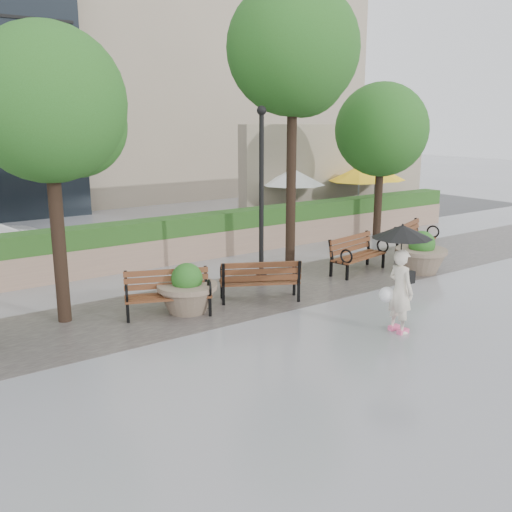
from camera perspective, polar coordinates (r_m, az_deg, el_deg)
ground at (r=11.84m, az=7.72°, el=-7.27°), size 100.00×100.00×0.00m
cobble_strip at (r=14.05m, az=-0.62°, el=-3.76°), size 28.00×3.20×0.01m
hedge_wall at (r=17.23m, az=-8.21°, el=1.60°), size 24.00×0.80×1.35m
cafe_wall at (r=24.97m, az=8.30°, el=8.36°), size 10.00×0.60×4.00m
cafe_hedge at (r=23.26m, az=11.00°, el=4.04°), size 8.00×0.50×0.90m
asphalt_street at (r=20.94m, az=-13.17°, el=1.64°), size 40.00×7.00×0.00m
bldg_stone at (r=36.17m, az=-6.06°, el=22.70°), size 18.00×10.00×20.00m
bench_1 at (r=12.57m, az=-8.76°, el=-4.66°), size 1.96×1.34×0.99m
bench_2 at (r=13.45m, az=0.38°, el=-3.26°), size 1.98×1.50×1.00m
bench_3 at (r=16.16m, az=10.13°, el=-0.58°), size 1.99×1.10×1.01m
bench_4 at (r=18.27m, az=15.64°, el=0.81°), size 2.14×1.47×1.07m
planter_left at (r=12.71m, az=-6.88°, el=-3.70°), size 1.33×1.33×1.12m
planter_right at (r=16.50m, az=16.17°, el=-0.05°), size 1.41×1.41×1.18m
lamppost at (r=14.53m, az=0.54°, el=4.89°), size 0.28×0.28×4.51m
tree_0 at (r=12.27m, az=-19.50°, el=13.58°), size 3.23×3.09×6.02m
tree_1 at (r=16.50m, az=3.97°, el=19.39°), size 3.67×3.61×7.85m
tree_2 at (r=20.77m, az=12.58°, el=11.95°), size 3.34×3.22×5.44m
patio_umb_white at (r=22.34m, az=3.72°, el=7.86°), size 2.50×2.50×2.30m
patio_umb_yellow_a at (r=23.97m, az=10.28°, el=8.06°), size 2.50×2.50×2.30m
patio_umb_yellow_b at (r=24.68m, az=11.87°, el=8.14°), size 2.50×2.50×2.30m
pedestrian at (r=11.60m, az=14.28°, el=-1.16°), size 1.18×1.18×2.17m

